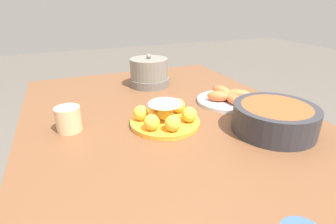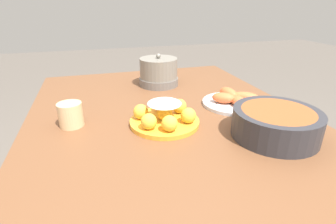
% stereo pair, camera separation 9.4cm
% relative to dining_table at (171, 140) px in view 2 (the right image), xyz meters
% --- Properties ---
extents(dining_table, '(1.48, 1.05, 0.76)m').
position_rel_dining_table_xyz_m(dining_table, '(0.00, 0.00, 0.00)').
color(dining_table, brown).
rests_on(dining_table, ground_plane).
extents(cake_plate, '(0.25, 0.25, 0.09)m').
position_rel_dining_table_xyz_m(cake_plate, '(0.02, -0.03, 0.12)').
color(cake_plate, gold).
rests_on(cake_plate, dining_table).
extents(serving_bowl, '(0.28, 0.28, 0.09)m').
position_rel_dining_table_xyz_m(serving_bowl, '(0.21, 0.29, 0.13)').
color(serving_bowl, '#2D2D33').
rests_on(serving_bowl, dining_table).
extents(seafood_platter, '(0.25, 0.25, 0.06)m').
position_rel_dining_table_xyz_m(seafood_platter, '(-0.07, 0.29, 0.11)').
color(seafood_platter, silver).
rests_on(seafood_platter, dining_table).
extents(cup_near, '(0.08, 0.08, 0.09)m').
position_rel_dining_table_xyz_m(cup_near, '(-0.05, -0.35, 0.13)').
color(cup_near, '#DBB27F').
rests_on(cup_near, dining_table).
extents(warming_pot, '(0.20, 0.20, 0.16)m').
position_rel_dining_table_xyz_m(warming_pot, '(-0.43, 0.06, 0.15)').
color(warming_pot, '#66605B').
rests_on(warming_pot, dining_table).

